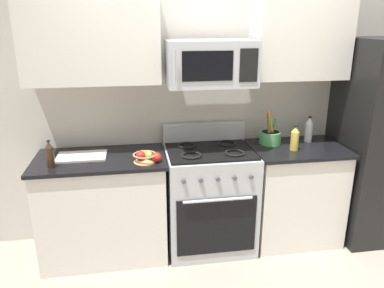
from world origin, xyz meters
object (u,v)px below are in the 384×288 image
at_px(cutting_board, 82,156).
at_px(bottle_soy, 50,155).
at_px(bottle_vinegar, 309,130).
at_px(fruit_basket, 144,157).
at_px(microwave, 211,63).
at_px(range_oven, 209,197).
at_px(apple_loose, 157,157).
at_px(utensil_crock, 270,137).
at_px(bottle_oil, 295,139).

bearing_deg(cutting_board, bottle_soy, -137.61).
bearing_deg(bottle_vinegar, fruit_basket, -169.37).
xyz_separation_m(microwave, cutting_board, (-1.08, 0.01, -0.74)).
height_order(range_oven, fruit_basket, range_oven).
bearing_deg(range_oven, microwave, 90.07).
bearing_deg(apple_loose, utensil_crock, 16.23).
xyz_separation_m(bottle_vinegar, bottle_oil, (-0.23, -0.20, -0.01)).
relative_size(fruit_basket, bottle_soy, 0.87).
distance_m(apple_loose, cutting_board, 0.64).
xyz_separation_m(range_oven, microwave, (-0.00, 0.03, 1.18)).
relative_size(bottle_soy, bottle_oil, 0.97).
distance_m(fruit_basket, bottle_vinegar, 1.55).
bearing_deg(range_oven, apple_loose, -159.29).
xyz_separation_m(apple_loose, cutting_board, (-0.61, 0.21, -0.03)).
height_order(microwave, fruit_basket, microwave).
height_order(utensil_crock, bottle_soy, utensil_crock).
height_order(cutting_board, bottle_soy, bottle_soy).
bearing_deg(bottle_vinegar, range_oven, -172.12).
relative_size(utensil_crock, fruit_basket, 1.66).
height_order(range_oven, apple_loose, range_oven).
bearing_deg(range_oven, bottle_vinegar, 7.88).
bearing_deg(range_oven, fruit_basket, -164.82).
xyz_separation_m(fruit_basket, apple_loose, (0.10, -0.02, -0.00)).
xyz_separation_m(microwave, fruit_basket, (-0.57, -0.18, -0.70)).
bearing_deg(bottle_soy, bottle_oil, 2.44).
distance_m(utensil_crock, bottle_soy, 1.89).
distance_m(utensil_crock, bottle_vinegar, 0.37).
bearing_deg(fruit_basket, bottle_soy, -179.86).
height_order(bottle_soy, bottle_vinegar, bottle_vinegar).
bearing_deg(bottle_soy, utensil_crock, 8.69).
bearing_deg(fruit_basket, bottle_oil, 3.70).
xyz_separation_m(utensil_crock, bottle_soy, (-1.87, -0.29, 0.03)).
relative_size(microwave, fruit_basket, 3.78).
relative_size(bottle_vinegar, bottle_oil, 1.08).
height_order(microwave, bottle_vinegar, microwave).
bearing_deg(bottle_oil, cutting_board, 176.77).
bearing_deg(cutting_board, range_oven, -1.74).
bearing_deg(microwave, bottle_vinegar, 6.29).
bearing_deg(fruit_basket, microwave, 17.71).
bearing_deg(bottle_oil, fruit_basket, -176.30).
height_order(range_oven, microwave, microwave).
bearing_deg(cutting_board, utensil_crock, 3.37).
distance_m(microwave, bottle_vinegar, 1.16).
height_order(microwave, utensil_crock, microwave).
bearing_deg(fruit_basket, range_oven, 15.18).
relative_size(utensil_crock, bottle_vinegar, 1.30).
height_order(apple_loose, cutting_board, apple_loose).
xyz_separation_m(apple_loose, bottle_soy, (-0.81, 0.02, 0.06)).
bearing_deg(microwave, cutting_board, 179.71).
distance_m(range_oven, bottle_oil, 0.91).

